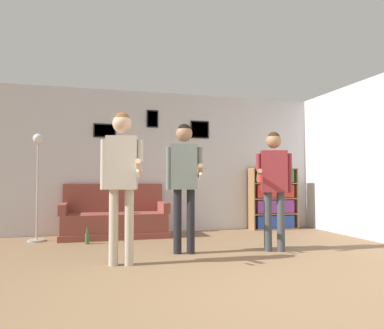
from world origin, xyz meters
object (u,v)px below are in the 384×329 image
at_px(bookshelf, 273,199).
at_px(person_watcher_holding_cup, 274,177).
at_px(couch, 115,220).
at_px(person_player_foreground_center, 184,172).
at_px(bottle_on_floor, 87,238).
at_px(floor_lamp, 38,175).
at_px(person_player_foreground_left, 122,169).

height_order(bookshelf, person_watcher_holding_cup, person_watcher_holding_cup).
xyz_separation_m(couch, person_watcher_holding_cup, (2.09, -1.96, 0.74)).
bearing_deg(person_player_foreground_center, bottle_on_floor, 138.31).
height_order(couch, person_player_foreground_center, person_player_foreground_center).
height_order(floor_lamp, person_player_foreground_left, person_player_foreground_left).
distance_m(bookshelf, bottle_on_floor, 3.77).
height_order(floor_lamp, person_watcher_holding_cup, floor_lamp).
xyz_separation_m(couch, bookshelf, (3.18, 0.19, 0.32)).
distance_m(bookshelf, person_player_foreground_center, 3.12).
relative_size(person_player_foreground_center, person_watcher_holding_cup, 1.05).
bearing_deg(floor_lamp, person_player_foreground_left, -60.19).
bearing_deg(person_player_foreground_center, couch, 114.70).
relative_size(couch, floor_lamp, 1.04).
xyz_separation_m(bookshelf, person_watcher_holding_cup, (-1.10, -2.15, 0.42)).
bearing_deg(floor_lamp, person_watcher_holding_cup, -28.08).
relative_size(couch, person_watcher_holding_cup, 1.09).
relative_size(person_watcher_holding_cup, bottle_on_floor, 6.83).
distance_m(person_player_foreground_left, person_player_foreground_center, 1.00).
bearing_deg(floor_lamp, couch, 7.96).
height_order(couch, bottle_on_floor, couch).
height_order(bookshelf, bottle_on_floor, bookshelf).
relative_size(couch, person_player_foreground_center, 1.03).
xyz_separation_m(couch, floor_lamp, (-1.26, -0.18, 0.78)).
bearing_deg(floor_lamp, bookshelf, 4.74).
height_order(floor_lamp, bottle_on_floor, floor_lamp).
distance_m(floor_lamp, bottle_on_floor, 1.35).
xyz_separation_m(bookshelf, bottle_on_floor, (-3.64, -0.84, -0.52)).
xyz_separation_m(person_player_foreground_left, bottle_on_floor, (-0.40, 1.62, -1.03)).
height_order(person_watcher_holding_cup, bottle_on_floor, person_watcher_holding_cup).
bearing_deg(couch, bottle_on_floor, -125.13).
bearing_deg(bottle_on_floor, person_watcher_holding_cup, -27.27).
bearing_deg(bookshelf, person_player_foreground_left, -142.85).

